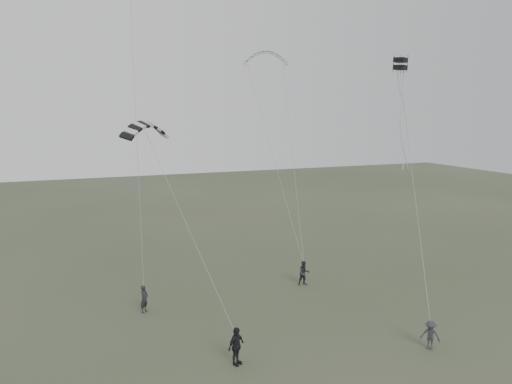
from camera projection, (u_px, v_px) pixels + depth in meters
name	position (u px, v px, depth m)	size (l,w,h in m)	color
ground	(270.00, 339.00, 25.98)	(140.00, 140.00, 0.00)	#38422D
flyer_left	(144.00, 299.00, 29.41)	(0.59, 0.39, 1.63)	black
flyer_right	(304.00, 273.00, 34.00)	(0.82, 0.64, 1.68)	#24252A
flyer_center	(236.00, 346.00, 23.27)	(1.08, 0.45, 1.84)	black
flyer_far	(430.00, 335.00, 24.80)	(0.96, 0.55, 1.48)	#2C2D32
kite_pale_large	(265.00, 53.00, 40.27)	(3.64, 0.82, 1.52)	#B1B4B6
kite_striped	(145.00, 124.00, 27.17)	(3.02, 0.76, 1.19)	black
kite_box	(400.00, 64.00, 30.20)	(0.68, 0.68, 0.73)	black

